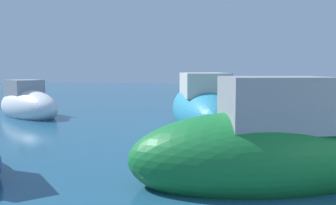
{
  "coord_description": "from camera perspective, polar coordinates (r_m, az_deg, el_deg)",
  "views": [
    {
      "loc": [
        -3.43,
        -4.05,
        1.97
      ],
      "look_at": [
        -8.25,
        11.21,
        0.42
      ],
      "focal_mm": 37.76,
      "sensor_mm": 36.0,
      "label": 1
    }
  ],
  "objects": [
    {
      "name": "moored_boat_4",
      "position": [
        15.69,
        -21.69,
        -0.34
      ],
      "size": [
        4.31,
        3.24,
        1.82
      ],
      "rotation": [
        0.0,
        0.0,
        5.81
      ],
      "color": "white",
      "rests_on": "ground"
    },
    {
      "name": "moored_boat_3",
      "position": [
        6.26,
        14.15,
        -7.54
      ],
      "size": [
        4.67,
        3.27,
        2.19
      ],
      "rotation": [
        0.0,
        0.0,
        3.52
      ],
      "color": "#197233",
      "rests_on": "ground"
    },
    {
      "name": "moored_boat_0",
      "position": [
        12.57,
        5.42,
        -0.81
      ],
      "size": [
        4.14,
        6.54,
        2.22
      ],
      "rotation": [
        0.0,
        0.0,
        1.95
      ],
      "color": "teal",
      "rests_on": "ground"
    }
  ]
}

